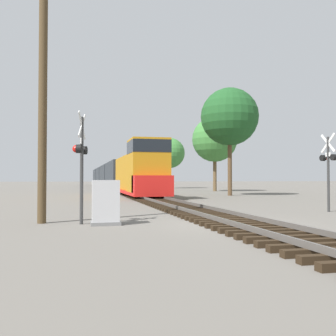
# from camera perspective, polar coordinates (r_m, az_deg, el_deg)

# --- Properties ---
(ground_plane) EXTENTS (400.00, 400.00, 0.00)m
(ground_plane) POSITION_cam_1_polar(r_m,az_deg,el_deg) (13.99, 9.38, -8.04)
(ground_plane) COLOR #666059
(rail_track_bed) EXTENTS (2.60, 160.00, 0.31)m
(rail_track_bed) POSITION_cam_1_polar(r_m,az_deg,el_deg) (13.97, 9.38, -7.49)
(rail_track_bed) COLOR black
(rail_track_bed) RESTS_ON ground
(freight_train) EXTENTS (2.88, 76.08, 4.61)m
(freight_train) POSITION_cam_1_polar(r_m,az_deg,el_deg) (64.60, -8.33, -1.18)
(freight_train) COLOR #B77A14
(freight_train) RESTS_ON ground
(crossing_signal_near) EXTENTS (0.53, 1.01, 3.91)m
(crossing_signal_near) POSITION_cam_1_polar(r_m,az_deg,el_deg) (14.03, -12.52, 1.66)
(crossing_signal_near) COLOR #333333
(crossing_signal_near) RESTS_ON ground
(crossing_signal_far) EXTENTS (0.43, 1.01, 3.75)m
(crossing_signal_far) POSITION_cam_1_polar(r_m,az_deg,el_deg) (20.33, 22.28, 0.65)
(crossing_signal_far) COLOR #333333
(crossing_signal_far) RESTS_ON ground
(relay_cabinet) EXTENTS (1.01, 0.71, 1.53)m
(relay_cabinet) POSITION_cam_1_polar(r_m,az_deg,el_deg) (13.66, -9.04, -5.02)
(relay_cabinet) COLOR slate
(relay_cabinet) RESTS_ON ground
(utility_pole) EXTENTS (1.80, 0.31, 9.57)m
(utility_pole) POSITION_cam_1_polar(r_m,az_deg,el_deg) (15.04, -17.71, 11.27)
(utility_pole) COLOR #4C3A23
(utility_pole) RESTS_ON ground
(tree_far_right) EXTENTS (5.41, 5.41, 10.10)m
(tree_far_right) POSITION_cam_1_polar(r_m,az_deg,el_deg) (37.57, 8.93, 7.33)
(tree_far_right) COLOR brown
(tree_far_right) RESTS_ON ground
(tree_mid_background) EXTENTS (5.68, 5.68, 9.38)m
(tree_mid_background) POSITION_cam_1_polar(r_m,az_deg,el_deg) (49.90, 6.80, 4.13)
(tree_mid_background) COLOR brown
(tree_mid_background) RESTS_ON ground
(tree_deep_background) EXTENTS (4.99, 4.99, 8.30)m
(tree_deep_background) POSITION_cam_1_polar(r_m,az_deg,el_deg) (64.64, 0.24, 2.16)
(tree_deep_background) COLOR #473521
(tree_deep_background) RESTS_ON ground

